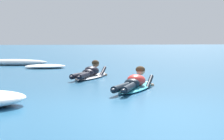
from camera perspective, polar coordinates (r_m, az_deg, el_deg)
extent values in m
plane|color=#235B84|center=(16.25, -5.92, 0.42)|extent=(120.00, 120.00, 0.00)
ellipsoid|color=#2DB2D1|center=(9.08, 3.36, -2.49)|extent=(1.49, 2.19, 0.07)
ellipsoid|color=#2DB2D1|center=(10.10, 4.83, -1.75)|extent=(0.26, 0.26, 0.06)
ellipsoid|color=red|center=(9.11, 3.44, -1.43)|extent=(0.66, 0.77, 0.35)
ellipsoid|color=black|center=(8.74, 2.82, -1.87)|extent=(0.43, 0.41, 0.20)
cylinder|color=black|center=(8.22, 1.27, -2.47)|extent=(0.56, 0.79, 0.14)
ellipsoid|color=black|center=(7.83, 0.24, -2.82)|extent=(0.19, 0.24, 0.08)
cylinder|color=black|center=(8.18, 2.35, -2.51)|extent=(0.48, 0.82, 0.14)
ellipsoid|color=black|center=(7.77, 1.70, -2.87)|extent=(0.19, 0.24, 0.08)
cylinder|color=black|center=(9.52, 2.69, -1.65)|extent=(0.34, 0.53, 0.32)
sphere|color=tan|center=(9.89, 3.23, -2.01)|extent=(0.09, 0.09, 0.09)
cylinder|color=black|center=(9.40, 5.25, -1.74)|extent=(0.34, 0.53, 0.32)
sphere|color=tan|center=(9.75, 5.68, -2.12)|extent=(0.09, 0.09, 0.09)
sphere|color=tan|center=(9.47, 4.02, -0.09)|extent=(0.21, 0.21, 0.21)
ellipsoid|color=#47331E|center=(9.45, 3.99, 0.08)|extent=(0.29, 0.28, 0.16)
ellipsoid|color=silver|center=(11.77, -2.93, -0.91)|extent=(1.50, 2.32, 0.07)
ellipsoid|color=silver|center=(12.81, -1.39, -0.43)|extent=(0.27, 0.27, 0.06)
ellipsoid|color=black|center=(11.80, -2.86, -0.09)|extent=(0.63, 0.73, 0.34)
ellipsoid|color=black|center=(11.46, -3.42, -0.38)|extent=(0.43, 0.40, 0.20)
cylinder|color=black|center=(10.95, -4.78, -0.77)|extent=(0.54, 0.81, 0.14)
ellipsoid|color=black|center=(10.56, -5.70, -0.96)|extent=(0.19, 0.24, 0.08)
cylinder|color=black|center=(10.90, -3.99, -0.79)|extent=(0.45, 0.84, 0.14)
ellipsoid|color=black|center=(10.49, -4.64, -0.99)|extent=(0.19, 0.24, 0.08)
cylinder|color=black|center=(12.20, -3.33, -0.32)|extent=(0.35, 0.60, 0.36)
sphere|color=#8C6647|center=(12.59, -2.75, -0.63)|extent=(0.09, 0.09, 0.09)
cylinder|color=black|center=(12.05, -1.38, -0.38)|extent=(0.35, 0.60, 0.36)
sphere|color=#8C6647|center=(12.42, -0.87, -0.69)|extent=(0.09, 0.09, 0.09)
sphere|color=#8C6647|center=(12.14, -2.32, 0.90)|extent=(0.21, 0.21, 0.21)
ellipsoid|color=#47331E|center=(12.12, -2.35, 1.04)|extent=(0.29, 0.28, 0.16)
ellipsoid|color=white|center=(17.62, -13.74, 1.06)|extent=(2.99, 1.19, 0.27)
ellipsoid|color=white|center=(17.55, -11.35, 0.96)|extent=(1.07, 0.37, 0.19)
ellipsoid|color=white|center=(15.69, -9.33, 0.52)|extent=(1.57, 1.05, 0.15)
ellipsoid|color=white|center=(15.87, -7.97, 0.50)|extent=(0.66, 0.62, 0.11)
ellipsoid|color=white|center=(15.58, -11.01, 0.34)|extent=(0.69, 0.66, 0.08)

